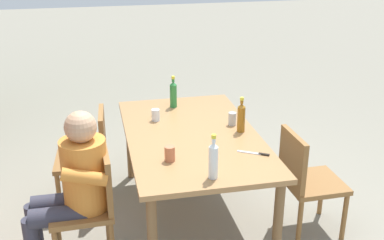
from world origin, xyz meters
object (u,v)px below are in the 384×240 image
(chair_far_right, at_px, (90,154))
(chair_far_left, at_px, (92,201))
(person_in_white_shirt, at_px, (74,182))
(bottle_green, at_px, (173,94))
(cup_glass, at_px, (156,115))
(table_knife, at_px, (256,153))
(bottle_clear, at_px, (213,160))
(dining_table, at_px, (192,143))
(cup_terracotta, at_px, (170,154))
(chair_near_left, at_px, (305,177))
(cup_steel, at_px, (232,119))
(bottle_amber, at_px, (241,117))
(backpack_by_near_side, at_px, (194,134))

(chair_far_right, bearing_deg, chair_far_left, -179.99)
(person_in_white_shirt, distance_m, bottle_green, 1.39)
(cup_glass, height_order, table_knife, cup_glass)
(chair_far_right, distance_m, bottle_clear, 1.45)
(dining_table, xyz_separation_m, cup_terracotta, (-0.43, 0.25, 0.14))
(person_in_white_shirt, xyz_separation_m, cup_glass, (0.74, -0.69, 0.16))
(chair_near_left, distance_m, cup_steel, 0.76)
(bottle_green, xyz_separation_m, table_knife, (-1.10, -0.42, -0.12))
(bottle_amber, bearing_deg, cup_terracotta, 121.28)
(bottle_green, distance_m, cup_terracotta, 1.10)
(dining_table, bearing_deg, bottle_clear, 178.69)
(dining_table, bearing_deg, person_in_white_shirt, 113.09)
(backpack_by_near_side, bearing_deg, chair_near_left, -161.92)
(cup_terracotta, bearing_deg, bottle_amber, -58.72)
(bottle_clear, height_order, bottle_green, bottle_clear)
(table_knife, bearing_deg, bottle_amber, -2.37)
(cup_terracotta, xyz_separation_m, table_knife, (-0.02, -0.64, -0.05))
(chair_far_left, relative_size, backpack_by_near_side, 1.96)
(chair_near_left, bearing_deg, cup_terracotta, 91.82)
(cup_steel, height_order, cup_glass, cup_steel)
(person_in_white_shirt, bearing_deg, bottle_green, -40.73)
(chair_near_left, bearing_deg, chair_far_right, 64.30)
(bottle_clear, bearing_deg, chair_far_left, 66.86)
(person_in_white_shirt, xyz_separation_m, cup_steel, (0.51, -1.30, 0.17))
(bottle_clear, height_order, bottle_amber, bottle_clear)
(dining_table, bearing_deg, chair_far_left, 115.63)
(chair_far_left, distance_m, person_in_white_shirt, 0.20)
(cup_terracotta, bearing_deg, table_knife, -92.23)
(chair_far_right, relative_size, table_knife, 4.03)
(chair_far_right, distance_m, bottle_amber, 1.36)
(dining_table, relative_size, cup_terracotta, 15.81)
(chair_far_left, distance_m, cup_steel, 1.34)
(bottle_clear, distance_m, cup_terracotta, 0.40)
(cup_glass, bearing_deg, dining_table, -144.53)
(person_in_white_shirt, relative_size, table_knife, 5.47)
(cup_terracotta, bearing_deg, cup_glass, -0.73)
(chair_far_left, distance_m, chair_near_left, 1.65)
(cup_steel, distance_m, cup_glass, 0.66)
(bottle_clear, height_order, cup_terracotta, bottle_clear)
(chair_far_right, xyz_separation_m, cup_steel, (-0.28, -1.19, 0.33))
(chair_far_left, height_order, cup_terracotta, cup_terracotta)
(bottle_green, xyz_separation_m, cup_terracotta, (-1.08, 0.22, -0.07))
(chair_near_left, bearing_deg, cup_glass, 55.17)
(cup_steel, relative_size, table_knife, 0.50)
(chair_near_left, distance_m, cup_terracotta, 1.13)
(person_in_white_shirt, distance_m, bottle_amber, 1.40)
(chair_near_left, height_order, backpack_by_near_side, chair_near_left)
(bottle_green, bearing_deg, person_in_white_shirt, 139.27)
(chair_far_right, xyz_separation_m, cup_glass, (-0.05, -0.58, 0.33))
(bottle_green, xyz_separation_m, backpack_by_near_side, (0.59, -0.32, -0.68))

